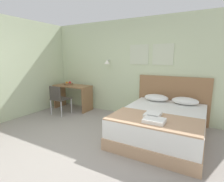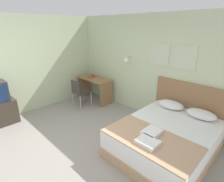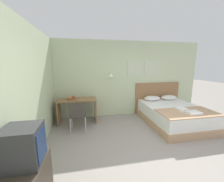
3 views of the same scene
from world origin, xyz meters
TOP-DOWN VIEW (x-y plane):
  - ground_plane at (0.00, 0.00)m, footprint 24.00×24.00m
  - wall_back at (0.01, 2.55)m, footprint 5.66×0.31m
  - wall_left at (-2.46, -0.24)m, footprint 0.06×5.52m
  - bed at (1.27, 1.44)m, footprint 1.61×2.04m
  - headboard at (1.27, 2.49)m, footprint 1.73×0.06m
  - pillow_left at (0.94, 2.22)m, footprint 0.59×0.38m
  - pillow_right at (1.61, 2.22)m, footprint 0.59×0.38m
  - throw_blanket at (1.27, 0.84)m, footprint 1.56×0.82m
  - folded_towel_near_foot at (1.22, 0.99)m, footprint 0.27×0.34m
  - folded_towel_mid_bed at (1.32, 0.70)m, footprint 0.34×0.27m
  - desk at (-1.69, 2.12)m, footprint 1.19×0.56m
  - desk_chair at (-1.64, 1.47)m, footprint 0.44×0.44m
  - fruit_bowl at (-1.84, 2.12)m, footprint 0.28×0.28m
  - tv_stand at (-2.19, -0.50)m, footprint 0.45×0.65m

SIDE VIEW (x-z plane):
  - ground_plane at x=0.00m, z-range 0.00..0.00m
  - bed at x=1.27m, z-range 0.00..0.56m
  - tv_stand at x=-2.19m, z-range 0.00..0.61m
  - desk_chair at x=-1.64m, z-range 0.09..0.93m
  - desk at x=-1.69m, z-range 0.15..0.92m
  - throw_blanket at x=1.27m, z-range 0.56..0.59m
  - headboard at x=1.27m, z-range 0.00..1.17m
  - folded_towel_near_foot at x=1.22m, z-range 0.59..0.65m
  - folded_towel_mid_bed at x=1.32m, z-range 0.59..0.65m
  - pillow_left at x=0.94m, z-range 0.56..0.73m
  - pillow_right at x=1.61m, z-range 0.56..0.73m
  - fruit_bowl at x=-1.84m, z-range 0.74..0.86m
  - wall_left at x=-2.46m, z-range 0.00..2.65m
  - wall_back at x=0.01m, z-range 0.01..2.66m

